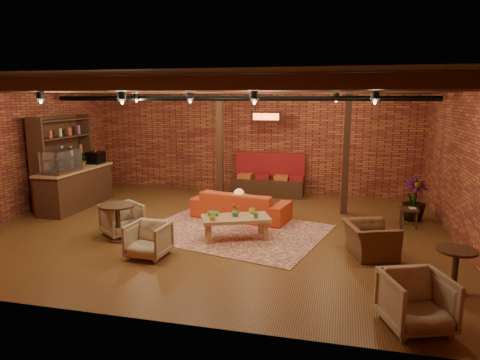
% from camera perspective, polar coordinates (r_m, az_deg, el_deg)
% --- Properties ---
extents(floor, '(10.00, 10.00, 0.00)m').
position_cam_1_polar(floor, '(9.58, -3.47, -6.52)').
color(floor, '#432110').
rests_on(floor, ground).
extents(ceiling, '(10.00, 8.00, 0.02)m').
position_cam_1_polar(ceiling, '(9.15, -3.71, 12.97)').
color(ceiling, black).
rests_on(ceiling, wall_back).
extents(wall_back, '(10.00, 0.02, 3.20)m').
position_cam_1_polar(wall_back, '(13.08, 1.55, 5.36)').
color(wall_back, maroon).
rests_on(wall_back, ground).
extents(wall_front, '(10.00, 0.02, 3.20)m').
position_cam_1_polar(wall_front, '(5.59, -15.62, -2.62)').
color(wall_front, maroon).
rests_on(wall_front, ground).
extents(wall_left, '(0.02, 8.00, 3.20)m').
position_cam_1_polar(wall_left, '(11.71, -27.75, 3.45)').
color(wall_left, maroon).
rests_on(wall_left, ground).
extents(wall_right, '(0.02, 8.00, 3.20)m').
position_cam_1_polar(wall_right, '(9.13, 28.00, 1.65)').
color(wall_right, maroon).
rests_on(wall_right, ground).
extents(ceiling_beams, '(9.80, 6.40, 0.22)m').
position_cam_1_polar(ceiling_beams, '(9.15, -3.70, 12.22)').
color(ceiling_beams, '#311C10').
rests_on(ceiling_beams, ceiling).
extents(ceiling_pipe, '(9.60, 0.12, 0.12)m').
position_cam_1_polar(ceiling_pipe, '(10.68, -1.12, 10.82)').
color(ceiling_pipe, black).
rests_on(ceiling_pipe, ceiling).
extents(post_left, '(0.16, 0.16, 3.20)m').
position_cam_1_polar(post_left, '(11.88, -2.69, 4.78)').
color(post_left, '#311C10').
rests_on(post_left, ground).
extents(post_right, '(0.16, 0.16, 3.20)m').
position_cam_1_polar(post_right, '(10.82, 14.00, 3.86)').
color(post_right, '#311C10').
rests_on(post_right, ground).
extents(service_counter, '(0.80, 2.50, 1.60)m').
position_cam_1_polar(service_counter, '(12.05, -21.07, 0.30)').
color(service_counter, '#311C10').
rests_on(service_counter, ground).
extents(plant_counter, '(0.35, 0.39, 0.30)m').
position_cam_1_polar(plant_counter, '(12.09, -20.29, 2.41)').
color(plant_counter, '#337F33').
rests_on(plant_counter, service_counter).
extents(shelving_hutch, '(0.52, 2.00, 2.40)m').
position_cam_1_polar(shelving_hutch, '(12.30, -22.48, 2.29)').
color(shelving_hutch, '#311C10').
rests_on(shelving_hutch, ground).
extents(banquette, '(2.10, 0.70, 1.00)m').
position_cam_1_polar(banquette, '(12.69, 3.76, 0.15)').
color(banquette, maroon).
rests_on(banquette, ground).
extents(service_sign, '(0.86, 0.06, 0.30)m').
position_cam_1_polar(service_sign, '(12.03, 3.50, 8.44)').
color(service_sign, '#FF4719').
rests_on(service_sign, ceiling).
extents(ceiling_spotlights, '(6.40, 4.40, 0.28)m').
position_cam_1_polar(ceiling_spotlights, '(9.14, -3.68, 10.84)').
color(ceiling_spotlights, black).
rests_on(ceiling_spotlights, ceiling).
extents(rug, '(4.41, 3.76, 0.01)m').
position_cam_1_polar(rug, '(9.40, -0.96, -6.81)').
color(rug, maroon).
rests_on(rug, floor).
extents(sofa, '(2.45, 1.34, 0.68)m').
position_cam_1_polar(sofa, '(10.27, 0.11, -3.34)').
color(sofa, '#C03B1A').
rests_on(sofa, floor).
extents(coffee_table, '(1.53, 1.16, 0.72)m').
position_cam_1_polar(coffee_table, '(8.80, -0.67, -5.25)').
color(coffee_table, '#A36E4C').
rests_on(coffee_table, floor).
extents(side_table_lamp, '(0.38, 0.38, 0.78)m').
position_cam_1_polar(side_table_lamp, '(10.04, -0.14, -2.18)').
color(side_table_lamp, '#311C10').
rests_on(side_table_lamp, floor).
extents(round_table_left, '(0.72, 0.72, 0.75)m').
position_cam_1_polar(round_table_left, '(9.02, -16.00, -4.66)').
color(round_table_left, '#311C10').
rests_on(round_table_left, floor).
extents(armchair_a, '(0.99, 1.00, 0.76)m').
position_cam_1_polar(armchair_a, '(9.37, -15.46, -4.91)').
color(armchair_a, beige).
rests_on(armchair_a, floor).
extents(armchair_b, '(0.73, 0.69, 0.71)m').
position_cam_1_polar(armchair_b, '(8.03, -12.12, -7.60)').
color(armchair_b, beige).
rests_on(armchair_b, floor).
extents(armchair_right, '(0.87, 1.08, 0.82)m').
position_cam_1_polar(armchair_right, '(8.24, 16.97, -6.93)').
color(armchair_right, brown).
rests_on(armchair_right, floor).
extents(side_table_book, '(0.40, 0.40, 0.46)m').
position_cam_1_polar(side_table_book, '(10.29, 21.60, -3.72)').
color(side_table_book, '#311C10').
rests_on(side_table_book, floor).
extents(round_table_right, '(0.58, 0.58, 0.68)m').
position_cam_1_polar(round_table_right, '(7.19, 26.80, -9.93)').
color(round_table_right, '#311C10').
rests_on(round_table_right, floor).
extents(armchair_far, '(0.97, 0.94, 0.79)m').
position_cam_1_polar(armchair_far, '(5.97, 22.46, -14.45)').
color(armchair_far, beige).
rests_on(armchair_far, floor).
extents(plant_tall, '(2.17, 2.17, 3.00)m').
position_cam_1_polar(plant_tall, '(10.73, 22.56, 2.76)').
color(plant_tall, '#4C7F4C').
rests_on(plant_tall, floor).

